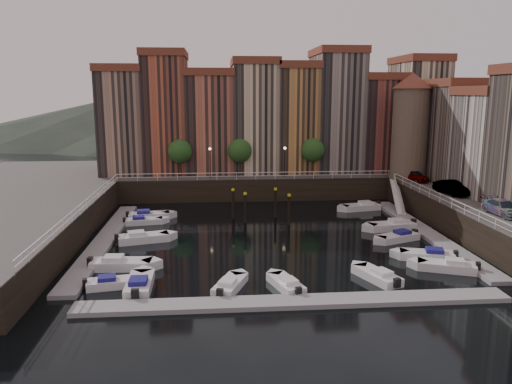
{
  "coord_description": "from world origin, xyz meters",
  "views": [
    {
      "loc": [
        -5.3,
        -48.77,
        14.28
      ],
      "look_at": [
        -0.96,
        4.0,
        3.72
      ],
      "focal_mm": 35.0,
      "sensor_mm": 36.0,
      "label": 1
    }
  ],
  "objects": [
    {
      "name": "boat_left_3",
      "position": [
        -13.41,
        5.59,
        0.33
      ],
      "size": [
        4.39,
        2.15,
        0.99
      ],
      "rotation": [
        0.0,
        0.0,
        0.15
      ],
      "color": "silver",
      "rests_on": "ground"
    },
    {
      "name": "right_terrace",
      "position": [
        26.5,
        3.8,
        9.56
      ],
      "size": [
        9.3,
        24.3,
        14.0
      ],
      "color": "#746457",
      "rests_on": "quay_right"
    },
    {
      "name": "boat_right_2",
      "position": [
        12.51,
        -2.93,
        0.36
      ],
      "size": [
        4.7,
        3.19,
        1.06
      ],
      "rotation": [
        0.0,
        0.0,
        3.52
      ],
      "color": "silver",
      "rests_on": "ground"
    },
    {
      "name": "dock_right",
      "position": [
        16.2,
        -1.0,
        0.17
      ],
      "size": [
        2.0,
        28.0,
        0.35
      ],
      "primitive_type": "cube",
      "color": "gray",
      "rests_on": "ground"
    },
    {
      "name": "car_b",
      "position": [
        20.95,
        3.88,
        3.78
      ],
      "size": [
        2.61,
        4.99,
        1.56
      ],
      "primitive_type": "imported",
      "rotation": [
        0.0,
        0.0,
        0.21
      ],
      "color": "gray",
      "rests_on": "quay_right"
    },
    {
      "name": "boat_right_3",
      "position": [
        13.36,
        1.07,
        0.41
      ],
      "size": [
        5.36,
        2.59,
        1.2
      ],
      "rotation": [
        0.0,
        0.0,
        3.29
      ],
      "color": "silver",
      "rests_on": "ground"
    },
    {
      "name": "boat_near_3",
      "position": [
        7.09,
        -13.09,
        0.36
      ],
      "size": [
        3.16,
        4.65,
        1.05
      ],
      "rotation": [
        0.0,
        0.0,
        1.95
      ],
      "color": "silver",
      "rests_on": "ground"
    },
    {
      "name": "boat_near_1",
      "position": [
        -4.4,
        -13.98,
        0.33
      ],
      "size": [
        2.93,
        4.36,
        0.99
      ],
      "rotation": [
        0.0,
        0.0,
        1.19
      ],
      "color": "silver",
      "rests_on": "ground"
    },
    {
      "name": "ground",
      "position": [
        0.0,
        0.0,
        0.0
      ],
      "size": [
        200.0,
        200.0,
        0.0
      ],
      "primitive_type": "plane",
      "color": "black",
      "rests_on": "ground"
    },
    {
      "name": "boat_left_2",
      "position": [
        -12.55,
        -1.3,
        0.4
      ],
      "size": [
        5.27,
        3.04,
        1.18
      ],
      "rotation": [
        0.0,
        0.0,
        0.26
      ],
      "color": "silver",
      "rests_on": "ground"
    },
    {
      "name": "dock_left",
      "position": [
        -16.2,
        -1.0,
        0.17
      ],
      "size": [
        2.0,
        28.0,
        0.35
      ],
      "primitive_type": "cube",
      "color": "gray",
      "rests_on": "ground"
    },
    {
      "name": "boat_right_4",
      "position": [
        12.73,
        10.24,
        0.38
      ],
      "size": [
        5.1,
        2.71,
        1.14
      ],
      "rotation": [
        0.0,
        0.0,
        3.34
      ],
      "color": "silver",
      "rests_on": "ground"
    },
    {
      "name": "boat_left_0",
      "position": [
        -13.05,
        -12.82,
        0.33
      ],
      "size": [
        4.41,
        2.23,
        0.99
      ],
      "rotation": [
        0.0,
        0.0,
        0.17
      ],
      "color": "silver",
      "rests_on": "ground"
    },
    {
      "name": "dock_near",
      "position": [
        0.0,
        -17.0,
        0.17
      ],
      "size": [
        30.0,
        2.0,
        0.35
      ],
      "primitive_type": "cube",
      "color": "gray",
      "rests_on": "ground"
    },
    {
      "name": "boat_left_4",
      "position": [
        -13.16,
        7.93,
        0.38
      ],
      "size": [
        5.02,
        2.43,
        1.13
      ],
      "rotation": [
        0.0,
        0.0,
        0.15
      ],
      "color": "silver",
      "rests_on": "ground"
    },
    {
      "name": "corner_tower",
      "position": [
        20.0,
        14.5,
        10.19
      ],
      "size": [
        5.2,
        5.2,
        13.8
      ],
      "color": "#6B5B4C",
      "rests_on": "quay_right"
    },
    {
      "name": "far_terrace",
      "position": [
        3.31,
        23.5,
        10.95
      ],
      "size": [
        48.7,
        10.3,
        17.5
      ],
      "color": "#9C7A63",
      "rests_on": "quay_far"
    },
    {
      "name": "mooring_pilings",
      "position": [
        -0.3,
        5.94,
        1.65
      ],
      "size": [
        6.35,
        3.94,
        3.78
      ],
      "color": "black",
      "rests_on": "ground"
    },
    {
      "name": "car_a",
      "position": [
        20.06,
        12.46,
        3.76
      ],
      "size": [
        3.06,
        4.77,
        1.51
      ],
      "primitive_type": "imported",
      "rotation": [
        0.0,
        0.0,
        0.31
      ],
      "color": "gray",
      "rests_on": "quay_right"
    },
    {
      "name": "gangway",
      "position": [
        17.1,
        10.0,
        1.92
      ],
      "size": [
        2.78,
        8.32,
        3.73
      ],
      "color": "white",
      "rests_on": "ground"
    },
    {
      "name": "mountains",
      "position": [
        1.72,
        110.0,
        7.92
      ],
      "size": [
        145.0,
        100.0,
        18.0
      ],
      "color": "#2D382D",
      "rests_on": "ground"
    },
    {
      "name": "promenade_trees",
      "position": [
        -1.33,
        18.2,
        6.58
      ],
      "size": [
        21.2,
        3.2,
        5.2
      ],
      "color": "black",
      "rests_on": "quay_far"
    },
    {
      "name": "boat_near_0",
      "position": [
        -11.03,
        -13.47,
        0.38
      ],
      "size": [
        1.91,
        4.99,
        1.14
      ],
      "rotation": [
        0.0,
        0.0,
        1.59
      ],
      "color": "silver",
      "rests_on": "ground"
    },
    {
      "name": "car_c",
      "position": [
        21.28,
        -5.69,
        3.7
      ],
      "size": [
        2.28,
        4.94,
        1.4
      ],
      "primitive_type": "imported",
      "rotation": [
        0.0,
        0.0,
        0.07
      ],
      "color": "gray",
      "rests_on": "quay_right"
    },
    {
      "name": "boat_left_1",
      "position": [
        -13.29,
        -8.83,
        0.4
      ],
      "size": [
        5.27,
        2.14,
        1.2
      ],
      "rotation": [
        0.0,
        0.0,
        -0.05
      ],
      "color": "silver",
      "rests_on": "ground"
    },
    {
      "name": "boat_near_2",
      "position": [
        -0.19,
        -14.11,
        0.32
      ],
      "size": [
        2.63,
        4.27,
        0.96
      ],
      "rotation": [
        0.0,
        0.0,
        1.88
      ],
      "color": "silver",
      "rests_on": "ground"
    },
    {
      "name": "quay_far",
      "position": [
        0.0,
        26.0,
        1.5
      ],
      "size": [
        80.0,
        20.0,
        3.0
      ],
      "primitive_type": "cube",
      "color": "black",
      "rests_on": "ground"
    },
    {
      "name": "railings",
      "position": [
        0.0,
        4.88,
        3.79
      ],
      "size": [
        36.08,
        34.04,
        0.52
      ],
      "color": "white",
      "rests_on": "ground"
    },
    {
      "name": "boat_right_0",
      "position": [
        13.51,
        -11.47,
        0.37
      ],
      "size": [
        4.89,
        3.29,
        1.11
      ],
      "rotation": [
        0.0,
        0.0,
        2.76
      ],
      "color": "silver",
      "rests_on": "ground"
    },
    {
      "name": "boat_right_1",
      "position": [
        13.06,
        -8.63,
        0.37
      ],
      "size": [
        4.96,
        3.0,
        1.11
      ],
      "rotation": [
        0.0,
        0.0,
        2.85
      ],
      "color": "silver",
      "rests_on": "ground"
    },
    {
      "name": "street_lamps",
      "position": [
        -1.0,
        17.2,
        5.9
      ],
      "size": [
        10.36,
        0.36,
        4.18
      ],
      "color": "black",
      "rests_on": "quay_far"
    }
  ]
}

